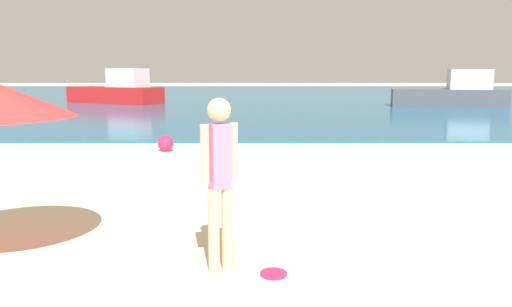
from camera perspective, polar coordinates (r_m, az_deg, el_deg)
water at (r=43.37m, az=0.11°, el=6.95°), size 160.00×60.00×0.06m
person_standing at (r=4.63m, az=-4.41°, el=-2.53°), size 0.35×0.25×1.71m
frisbee at (r=4.81m, az=1.99°, el=-14.05°), size 0.26×0.26×0.03m
boat_near at (r=29.91m, az=22.13°, el=6.58°), size 6.44×3.25×2.10m
boat_far at (r=32.11m, az=-16.20°, el=7.10°), size 6.66×4.83×2.19m
beach_ball at (r=12.28m, az=-10.76°, el=1.20°), size 0.41×0.41×0.41m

